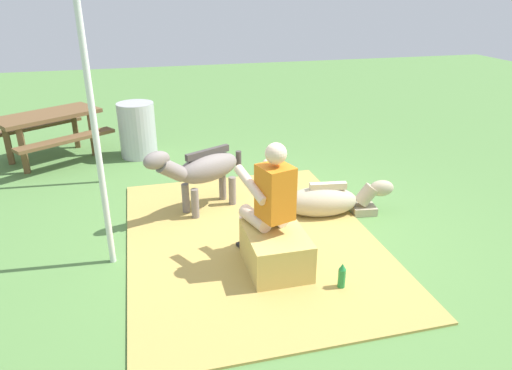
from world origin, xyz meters
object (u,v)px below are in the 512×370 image
water_barrel (137,130)px  picnic_bench (49,124)px  pony_lying (329,201)px  person_seated (269,199)px  pony_standing (202,170)px  tent_pole_right (89,94)px  soda_bottle (342,277)px  hay_bale (276,251)px  tent_pole_left (97,143)px

water_barrel → picnic_bench: 1.35m
pony_lying → person_seated: bearing=129.8°
pony_standing → pony_lying: 1.56m
person_seated → tent_pole_right: 3.15m
picnic_bench → tent_pole_right: bearing=-146.5°
person_seated → soda_bottle: 0.98m
hay_bale → tent_pole_right: size_ratio=0.29×
pony_standing → soda_bottle: size_ratio=4.58×
tent_pole_right → picnic_bench: 1.55m
person_seated → water_barrel: (3.56, 1.18, -0.26)m
hay_bale → pony_lying: pony_lying is taller
soda_bottle → water_barrel: (4.18, 1.70, 0.31)m
tent_pole_right → water_barrel: bearing=-29.3°
water_barrel → tent_pole_right: tent_pole_right is taller
hay_bale → person_seated: bearing=11.7°
tent_pole_left → pony_lying: bearing=-80.1°
soda_bottle → pony_lying: bearing=-17.8°
pony_lying → tent_pole_right: size_ratio=0.54×
person_seated → water_barrel: person_seated is taller
water_barrel → tent_pole_right: size_ratio=0.35×
tent_pole_right → picnic_bench: size_ratio=1.27×
pony_standing → water_barrel: (2.28, 0.72, -0.12)m
pony_standing → pony_lying: size_ratio=0.91×
pony_lying → tent_pole_right: tent_pole_right is taller
pony_standing → tent_pole_left: (-0.90, 1.06, 0.70)m
person_seated → pony_standing: size_ratio=1.04×
pony_standing → picnic_bench: bearing=39.9°
person_seated → tent_pole_left: (0.38, 1.52, 0.56)m
pony_standing → tent_pole_left: tent_pole_left is taller
person_seated → pony_standing: (1.28, 0.46, -0.14)m
tent_pole_right → pony_lying: bearing=-122.7°
person_seated → tent_pole_left: tent_pole_left is taller
person_seated → tent_pole_right: tent_pole_right is taller
pony_lying → water_barrel: size_ratio=1.55×
soda_bottle → water_barrel: size_ratio=0.31×
hay_bale → water_barrel: (3.72, 1.21, 0.24)m
tent_pole_left → water_barrel: bearing=-6.1°
pony_lying → water_barrel: bearing=38.2°
tent_pole_left → picnic_bench: bearing=16.5°
picnic_bench → water_barrel: bearing=-97.2°
tent_pole_left → tent_pole_right: bearing=5.7°
water_barrel → tent_pole_left: size_ratio=0.35×
pony_standing → picnic_bench: pony_standing is taller
water_barrel → tent_pole_left: (-3.18, 0.34, 0.82)m
tent_pole_left → picnic_bench: tent_pole_left is taller
soda_bottle → picnic_bench: bearing=34.9°
water_barrel → picnic_bench: (0.17, 1.33, 0.14)m
person_seated → picnic_bench: 4.50m
pony_lying → soda_bottle: 1.51m
water_barrel → tent_pole_right: (-1.00, 0.56, 0.82)m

